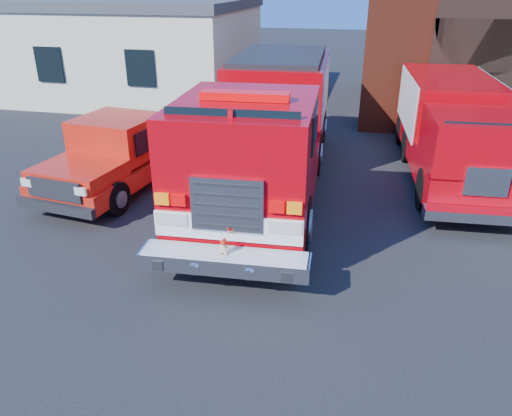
% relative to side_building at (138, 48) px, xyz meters
% --- Properties ---
extents(ground, '(100.00, 100.00, 0.00)m').
position_rel_side_building_xyz_m(ground, '(9.00, -13.00, -2.20)').
color(ground, black).
rests_on(ground, ground).
extents(side_building, '(10.20, 8.20, 4.35)m').
position_rel_side_building_xyz_m(side_building, '(0.00, 0.00, 0.00)').
color(side_building, beige).
rests_on(side_building, ground).
extents(fire_engine, '(3.51, 10.55, 3.20)m').
position_rel_side_building_xyz_m(fire_engine, '(8.32, -9.89, -0.54)').
color(fire_engine, black).
rests_on(fire_engine, ground).
extents(pickup_truck, '(2.83, 6.07, 1.92)m').
position_rel_side_building_xyz_m(pickup_truck, '(4.52, -10.57, -1.30)').
color(pickup_truck, black).
rests_on(pickup_truck, ground).
extents(secondary_truck, '(2.96, 8.04, 2.56)m').
position_rel_side_building_xyz_m(secondary_truck, '(13.23, -7.78, -0.81)').
color(secondary_truck, black).
rests_on(secondary_truck, ground).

